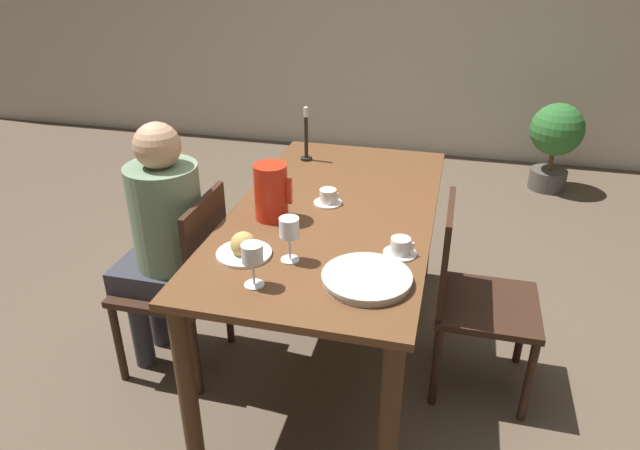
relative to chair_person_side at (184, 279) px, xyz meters
The scene contains 15 objects.
ground_plane 0.81m from the chair_person_side, 22.47° to the left, with size 20.00×20.00×0.00m, color brown.
wall_back 3.35m from the chair_person_side, 79.03° to the left, with size 10.00×0.06×2.60m.
dining_table 0.69m from the chair_person_side, 22.47° to the left, with size 0.85×1.65×0.75m.
chair_person_side is the anchor object (origin of this frame).
chair_opposite 1.25m from the chair_person_side, ahead, with size 0.42×0.42×0.86m.
person_seated 0.24m from the chair_person_side, 167.27° to the left, with size 0.39×0.41×1.16m.
red_pitcher 0.57m from the chair_person_side, 16.94° to the left, with size 0.16×0.14×0.24m.
wine_glass_water 0.72m from the chair_person_side, 19.65° to the right, with size 0.07×0.07×0.17m.
wine_glass_juice 0.74m from the chair_person_side, 38.61° to the right, with size 0.07×0.07×0.16m.
teacup_near_person 0.99m from the chair_person_side, ahead, with size 0.13×0.13×0.07m.
teacup_across 0.73m from the chair_person_side, 28.36° to the left, with size 0.13×0.13×0.07m.
serving_tray 0.95m from the chair_person_side, 17.97° to the right, with size 0.31×0.31×0.03m.
bread_plate 0.54m from the chair_person_side, 28.20° to the right, with size 0.21×0.21×0.10m.
candlestick_tall 0.97m from the chair_person_side, 67.17° to the left, with size 0.06×0.06×0.28m.
potted_plant 3.16m from the chair_person_side, 54.60° to the left, with size 0.40×0.40×0.68m.
Camera 1 is at (0.48, -2.16, 1.82)m, focal length 32.00 mm.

